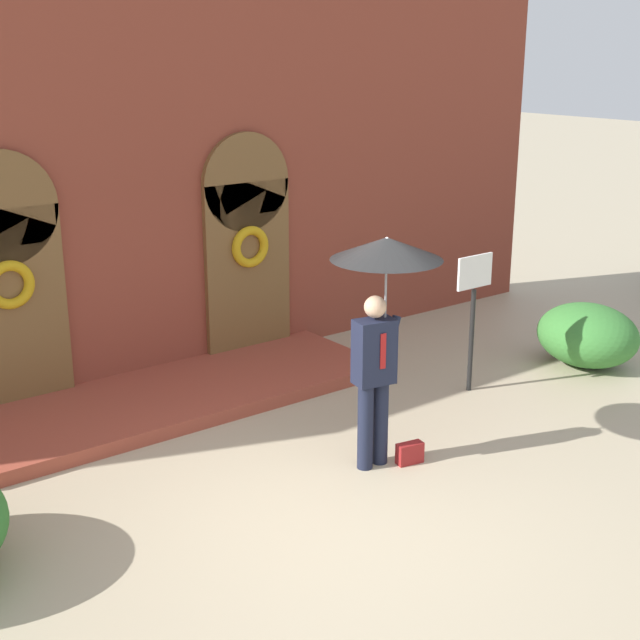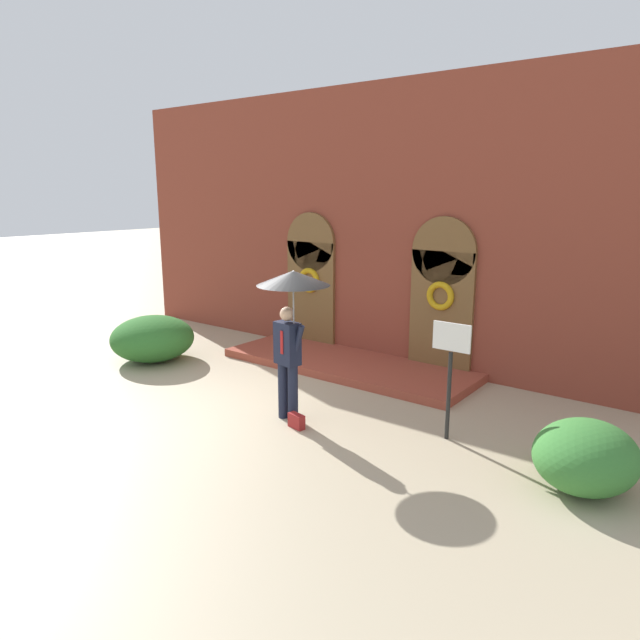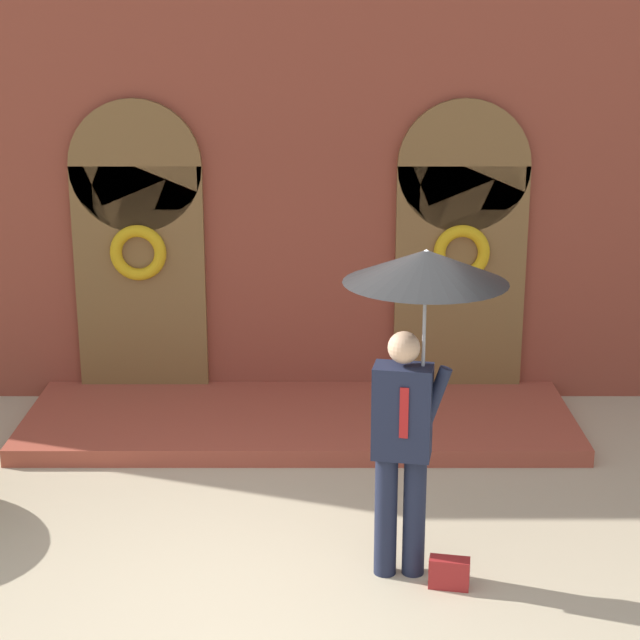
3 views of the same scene
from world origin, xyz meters
TOP-DOWN VIEW (x-y plane):
  - ground_plane at (0.00, 0.00)m, footprint 80.00×80.00m
  - building_facade at (-0.00, 4.15)m, footprint 14.00×2.30m
  - person_with_umbrella at (0.86, 0.35)m, footprint 1.10×1.10m
  - handbag at (1.10, 0.15)m, footprint 0.30×0.17m

SIDE VIEW (x-z plane):
  - ground_plane at x=0.00m, z-range 0.00..0.00m
  - handbag at x=1.10m, z-range 0.00..0.22m
  - person_with_umbrella at x=0.86m, z-range 0.73..3.09m
  - building_facade at x=0.00m, z-range -0.12..5.48m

